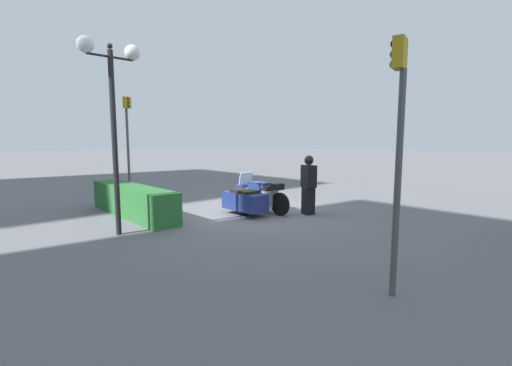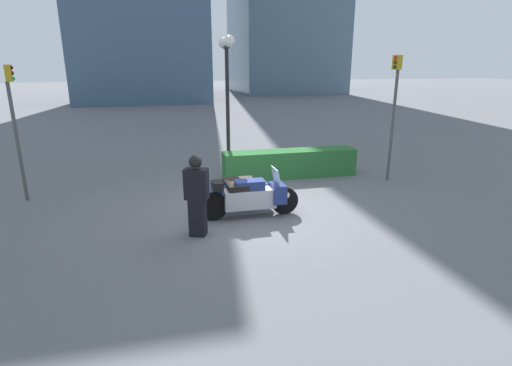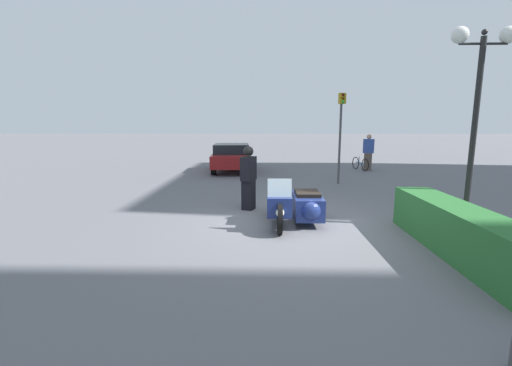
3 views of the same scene
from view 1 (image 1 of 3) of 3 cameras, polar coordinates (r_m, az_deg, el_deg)
name	(u,v)px [view 1 (image 1 of 3)]	position (r m, az deg, el deg)	size (l,w,h in m)	color
ground_plane	(249,212)	(10.41, -1.14, -4.92)	(160.00, 160.00, 0.00)	slate
police_motorcycle	(250,197)	(10.29, -1.09, -2.42)	(2.39, 1.29, 1.16)	black
officer_rider	(309,183)	(10.14, 8.75, -0.06)	(0.55, 0.44, 1.74)	black
hedge_bush_curbside	(132,201)	(10.54, -19.90, -2.79)	(4.28, 0.77, 0.86)	#28662D
twin_lamp_post	(112,89)	(8.42, -22.89, 14.31)	(0.35, 1.34, 4.31)	black
traffic_light_near	(128,134)	(13.45, -20.58, 7.73)	(0.22, 0.29, 3.73)	#4C4C4C
traffic_light_far	(398,131)	(4.96, 22.59, 8.04)	(0.22, 0.28, 3.48)	#4C4C4C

